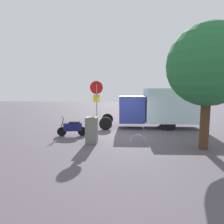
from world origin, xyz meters
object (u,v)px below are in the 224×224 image
at_px(box_truck_near, 159,106).
at_px(utility_cabinet, 92,130).
at_px(motorcycle, 73,128).
at_px(street_tree, 208,65).
at_px(stop_sign, 97,100).
at_px(bike_rack_hoop, 138,142).

xyz_separation_m(box_truck_near, utility_cabinet, (4.11, 4.55, -0.91)).
bearing_deg(motorcycle, street_tree, 155.86).
relative_size(stop_sign, street_tree, 0.57).
bearing_deg(utility_cabinet, bike_rack_hoop, -168.57).
bearing_deg(motorcycle, utility_cabinet, 127.08).
height_order(box_truck_near, bike_rack_hoop, box_truck_near).
bearing_deg(utility_cabinet, motorcycle, -43.28).
distance_m(street_tree, bike_rack_hoop, 5.10).
bearing_deg(utility_cabinet, box_truck_near, -132.08).
height_order(stop_sign, bike_rack_hoop, stop_sign).
bearing_deg(motorcycle, stop_sign, 165.27).
xyz_separation_m(stop_sign, utility_cabinet, (0.05, 1.26, -1.53)).
relative_size(motorcycle, utility_cabinet, 1.29).
height_order(street_tree, utility_cabinet, street_tree).
height_order(stop_sign, utility_cabinet, stop_sign).
bearing_deg(box_truck_near, motorcycle, 25.98).
relative_size(box_truck_near, stop_sign, 2.20).
bearing_deg(utility_cabinet, street_tree, 175.64).
distance_m(box_truck_near, stop_sign, 5.25).
relative_size(motorcycle, stop_sign, 0.54).
xyz_separation_m(street_tree, utility_cabinet, (5.57, -0.42, -3.25)).
distance_m(street_tree, utility_cabinet, 6.47).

